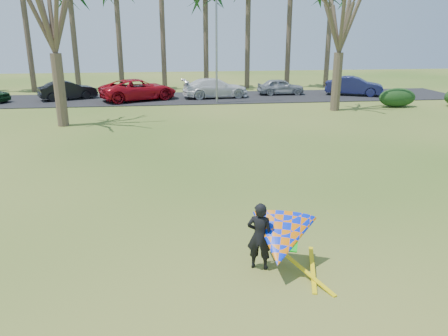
{
  "coord_description": "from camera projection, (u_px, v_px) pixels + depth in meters",
  "views": [
    {
      "loc": [
        -1.75,
        -11.63,
        5.45
      ],
      "look_at": [
        0.0,
        2.0,
        1.1
      ],
      "focal_mm": 35.0,
      "sensor_mm": 36.0,
      "label": 1
    }
  ],
  "objects": [
    {
      "name": "car_2",
      "position": [
        139.0,
        90.0,
        35.0
      ],
      "size": [
        6.68,
        4.97,
        1.69
      ],
      "primitive_type": "imported",
      "rotation": [
        0.0,
        0.0,
        1.98
      ],
      "color": "#A80D19",
      "rests_on": "parking_strip"
    },
    {
      "name": "kite_flyer",
      "position": [
        279.0,
        239.0,
        10.07
      ],
      "size": [
        2.13,
        2.39,
        2.02
      ],
      "color": "black",
      "rests_on": "ground"
    },
    {
      "name": "bare_tree_right",
      "position": [
        342.0,
        13.0,
        29.11
      ],
      "size": [
        6.27,
        6.27,
        9.21
      ],
      "color": "#493A2C",
      "rests_on": "ground"
    },
    {
      "name": "car_3",
      "position": [
        215.0,
        88.0,
        36.33
      ],
      "size": [
        5.69,
        2.85,
        1.59
      ],
      "primitive_type": "imported",
      "rotation": [
        0.0,
        0.0,
        1.69
      ],
      "color": "white",
      "rests_on": "parking_strip"
    },
    {
      "name": "car_5",
      "position": [
        354.0,
        86.0,
        37.65
      ],
      "size": [
        5.09,
        3.52,
        1.59
      ],
      "primitive_type": "imported",
      "rotation": [
        0.0,
        0.0,
        1.15
      ],
      "color": "#171A46",
      "rests_on": "parking_strip"
    },
    {
      "name": "parking_strip",
      "position": [
        189.0,
        98.0,
        36.49
      ],
      "size": [
        46.0,
        7.0,
        0.06
      ],
      "primitive_type": "cube",
      "color": "black",
      "rests_on": "ground"
    },
    {
      "name": "bare_tree_left",
      "position": [
        50.0,
        2.0,
        23.98
      ],
      "size": [
        6.6,
        6.6,
        9.7
      ],
      "color": "brown",
      "rests_on": "ground"
    },
    {
      "name": "car_4",
      "position": [
        281.0,
        87.0,
        38.1
      ],
      "size": [
        4.04,
        1.65,
        1.37
      ],
      "primitive_type": "imported",
      "rotation": [
        0.0,
        0.0,
        1.58
      ],
      "color": "gray",
      "rests_on": "parking_strip"
    },
    {
      "name": "streetlight",
      "position": [
        219.0,
        44.0,
        32.57
      ],
      "size": [
        2.28,
        0.18,
        8.0
      ],
      "color": "gray",
      "rests_on": "ground"
    },
    {
      "name": "hedge_near",
      "position": [
        397.0,
        98.0,
        32.23
      ],
      "size": [
        2.8,
        1.27,
        1.4
      ],
      "primitive_type": "ellipsoid",
      "color": "#143312",
      "rests_on": "ground"
    },
    {
      "name": "ground",
      "position": [
        233.0,
        224.0,
        12.85
      ],
      "size": [
        100.0,
        100.0,
        0.0
      ],
      "primitive_type": "plane",
      "color": "#205512",
      "rests_on": "ground"
    },
    {
      "name": "car_1",
      "position": [
        68.0,
        90.0,
        35.42
      ],
      "size": [
        4.73,
        3.28,
        1.48
      ],
      "primitive_type": "imported",
      "rotation": [
        0.0,
        0.0,
        2.0
      ],
      "color": "black",
      "rests_on": "parking_strip"
    }
  ]
}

